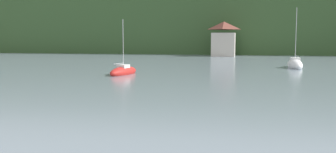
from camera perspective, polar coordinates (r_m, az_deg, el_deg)
The scene contains 4 objects.
wooded_hillside at distance 113.44m, azimuth 5.76°, elevation 7.66°, with size 352.00×51.90×35.86m.
shore_building_westcentral at distance 78.14m, azimuth 8.50°, elevation 5.65°, with size 4.89×5.99×7.07m.
sailboat_far_4 at distance 37.67m, azimuth -6.82°, elevation 0.75°, with size 2.18×4.84×5.81m.
sailboat_far_5 at distance 48.41m, azimuth 18.82°, elevation 1.71°, with size 1.80×5.46×7.75m.
Camera 1 is at (4.97, 19.09, 3.59)m, focal length 39.91 mm.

